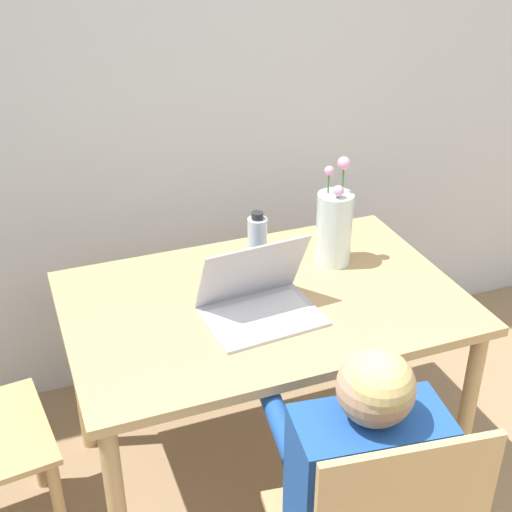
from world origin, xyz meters
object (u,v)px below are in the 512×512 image
Objects in this scene: water_bottle at (257,246)px; person_seated at (358,468)px; flower_vase at (334,227)px; laptop at (258,298)px.

person_seated is at bearing -93.14° from water_bottle.
flower_vase reaches higher than water_bottle.
laptop reaches higher than water_bottle.
flower_vase is 0.26m from water_bottle.
water_bottle is (-0.26, 0.01, -0.03)m from flower_vase.
flower_vase is at bearing -104.23° from person_seated.
person_seated reaches higher than water_bottle.
person_seated reaches higher than laptop.
person_seated is 2.74× the size of flower_vase.
person_seated is 0.59m from laptop.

